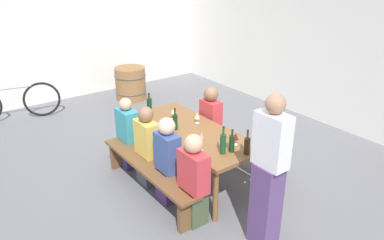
{
  "coord_description": "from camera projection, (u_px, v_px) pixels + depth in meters",
  "views": [
    {
      "loc": [
        3.7,
        -2.75,
        2.9
      ],
      "look_at": [
        0.0,
        0.0,
        0.9
      ],
      "focal_mm": 34.61,
      "sensor_mm": 36.0,
      "label": 1
    }
  ],
  "objects": [
    {
      "name": "wine_bottle_2",
      "position": [
        247.0,
        145.0,
        4.41
      ],
      "size": [
        0.07,
        0.07,
        0.32
      ],
      "color": "#332814",
      "rests_on": "tasting_table"
    },
    {
      "name": "wine_bottle_0",
      "position": [
        175.0,
        122.0,
        5.06
      ],
      "size": [
        0.07,
        0.07,
        0.31
      ],
      "color": "#143319",
      "rests_on": "tasting_table"
    },
    {
      "name": "wine_bottle_1",
      "position": [
        223.0,
        143.0,
        4.42
      ],
      "size": [
        0.07,
        0.07,
        0.36
      ],
      "color": "#194723",
      "rests_on": "tasting_table"
    },
    {
      "name": "bench_far",
      "position": [
        230.0,
        141.0,
        5.64
      ],
      "size": [
        1.97,
        0.3,
        0.45
      ],
      "color": "brown",
      "rests_on": "ground"
    },
    {
      "name": "seated_guest_near_3",
      "position": [
        194.0,
        182.0,
        4.26
      ],
      "size": [
        0.38,
        0.24,
        1.15
      ],
      "rotation": [
        0.0,
        0.0,
        1.57
      ],
      "color": "#435036",
      "rests_on": "ground"
    },
    {
      "name": "wine_bottle_4",
      "position": [
        232.0,
        143.0,
        4.47
      ],
      "size": [
        0.07,
        0.07,
        0.3
      ],
      "color": "#143319",
      "rests_on": "tasting_table"
    },
    {
      "name": "seated_guest_near_1",
      "position": [
        147.0,
        148.0,
        5.03
      ],
      "size": [
        0.37,
        0.24,
        1.15
      ],
      "rotation": [
        0.0,
        0.0,
        1.57
      ],
      "color": "#494F5F",
      "rests_on": "ground"
    },
    {
      "name": "back_wall",
      "position": [
        341.0,
        40.0,
        6.55
      ],
      "size": [
        14.0,
        0.2,
        3.2
      ],
      "primitive_type": "cube",
      "color": "silver",
      "rests_on": "ground"
    },
    {
      "name": "tasting_table",
      "position": [
        192.0,
        135.0,
        5.12
      ],
      "size": [
        2.07,
        0.85,
        0.75
      ],
      "color": "brown",
      "rests_on": "ground"
    },
    {
      "name": "seated_guest_near_2",
      "position": [
        168.0,
        162.0,
        4.65
      ],
      "size": [
        0.34,
        0.24,
        1.16
      ],
      "rotation": [
        0.0,
        0.0,
        1.57
      ],
      "color": "#4D2D6B",
      "rests_on": "ground"
    },
    {
      "name": "wine_barrel",
      "position": [
        131.0,
        83.0,
        8.27
      ],
      "size": [
        0.71,
        0.71,
        0.72
      ],
      "color": "olive",
      "rests_on": "ground"
    },
    {
      "name": "seated_guest_far_0",
      "position": [
        210.0,
        124.0,
        5.68
      ],
      "size": [
        0.33,
        0.24,
        1.18
      ],
      "rotation": [
        0.0,
        0.0,
        -1.57
      ],
      "color": "#365469",
      "rests_on": "ground"
    },
    {
      "name": "parked_bicycle_0",
      "position": [
        12.0,
        102.0,
        7.14
      ],
      "size": [
        0.45,
        1.73,
        0.9
      ],
      "rotation": [
        0.0,
        0.0,
        1.34
      ],
      "color": "black",
      "rests_on": "ground"
    },
    {
      "name": "ground_plane",
      "position": [
        192.0,
        177.0,
        5.38
      ],
      "size": [
        24.0,
        24.0,
        0.0
      ],
      "primitive_type": "plane",
      "color": "slate"
    },
    {
      "name": "wine_glass_0",
      "position": [
        200.0,
        148.0,
        4.39
      ],
      "size": [
        0.08,
        0.08,
        0.15
      ],
      "color": "silver",
      "rests_on": "tasting_table"
    },
    {
      "name": "seated_guest_near_0",
      "position": [
        128.0,
        135.0,
        5.47
      ],
      "size": [
        0.37,
        0.24,
        1.1
      ],
      "rotation": [
        0.0,
        0.0,
        1.57
      ],
      "color": "#3D2F6B",
      "rests_on": "ground"
    },
    {
      "name": "wine_glass_3",
      "position": [
        236.0,
        136.0,
        4.63
      ],
      "size": [
        0.07,
        0.07,
        0.17
      ],
      "color": "silver",
      "rests_on": "tasting_table"
    },
    {
      "name": "wine_glass_1",
      "position": [
        173.0,
        112.0,
        5.38
      ],
      "size": [
        0.06,
        0.06,
        0.16
      ],
      "color": "silver",
      "rests_on": "tasting_table"
    },
    {
      "name": "wine_glass_2",
      "position": [
        197.0,
        116.0,
        5.26
      ],
      "size": [
        0.08,
        0.08,
        0.16
      ],
      "color": "silver",
      "rests_on": "tasting_table"
    },
    {
      "name": "wine_bottle_3",
      "position": [
        149.0,
        106.0,
        5.59
      ],
      "size": [
        0.08,
        0.08,
        0.33
      ],
      "color": "#143319",
      "rests_on": "tasting_table"
    },
    {
      "name": "side_wall",
      "position": [
        70.0,
        25.0,
        8.03
      ],
      "size": [
        0.2,
        6.99,
        3.2
      ],
      "primitive_type": "cube",
      "color": "silver",
      "rests_on": "ground"
    },
    {
      "name": "bench_near",
      "position": [
        148.0,
        171.0,
        4.85
      ],
      "size": [
        1.97,
        0.3,
        0.45
      ],
      "color": "brown",
      "rests_on": "ground"
    },
    {
      "name": "standing_host",
      "position": [
        269.0,
        176.0,
        3.81
      ],
      "size": [
        0.36,
        0.24,
        1.75
      ],
      "rotation": [
        0.0,
        0.0,
        3.14
      ],
      "color": "#573D70",
      "rests_on": "ground"
    },
    {
      "name": "wine_glass_4",
      "position": [
        201.0,
        136.0,
        4.62
      ],
      "size": [
        0.06,
        0.06,
        0.18
      ],
      "color": "silver",
      "rests_on": "tasting_table"
    }
  ]
}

